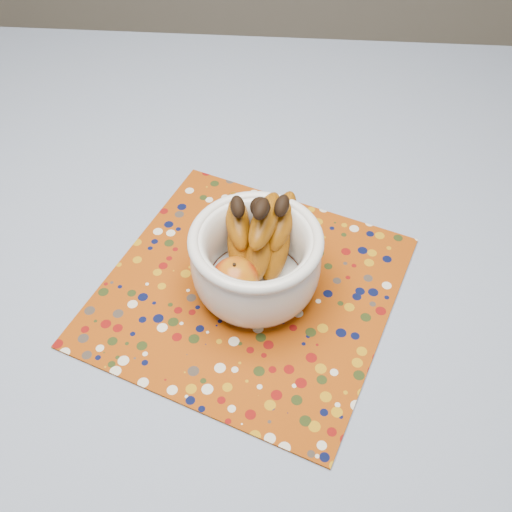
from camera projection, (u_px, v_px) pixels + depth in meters
name	position (u px, v px, depth m)	size (l,w,h in m)	color
table	(212.00, 274.00, 1.05)	(1.20, 1.20, 0.75)	brown
tablecloth	(209.00, 242.00, 0.99)	(1.32, 1.32, 0.01)	slate
placemat	(248.00, 290.00, 0.91)	(0.42, 0.42, 0.00)	#8B3707
fruit_bowl	(257.00, 252.00, 0.87)	(0.19, 0.21, 0.17)	white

